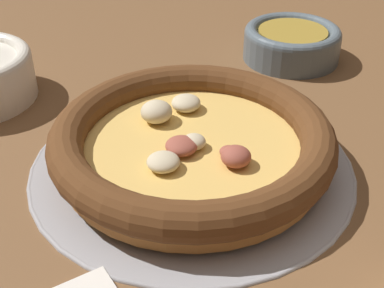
{
  "coord_description": "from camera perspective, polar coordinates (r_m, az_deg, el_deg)",
  "views": [
    {
      "loc": [
        -0.35,
        -0.22,
        0.31
      ],
      "look_at": [
        0.0,
        0.0,
        0.03
      ],
      "focal_mm": 50.0,
      "sensor_mm": 36.0,
      "label": 1
    }
  ],
  "objects": [
    {
      "name": "pizza_tray",
      "position": [
        0.52,
        0.0,
        -2.11
      ],
      "size": [
        0.31,
        0.31,
        0.01
      ],
      "color": "#9E9EA3",
      "rests_on": "ground_plane"
    },
    {
      "name": "ground_plane",
      "position": [
        0.52,
        0.0,
        -2.42
      ],
      "size": [
        3.0,
        3.0,
        0.0
      ],
      "primitive_type": "plane",
      "color": "brown"
    },
    {
      "name": "bowl_near",
      "position": [
        0.73,
        10.61,
        10.68
      ],
      "size": [
        0.13,
        0.13,
        0.04
      ],
      "color": "slate",
      "rests_on": "ground_plane"
    },
    {
      "name": "pizza",
      "position": [
        0.5,
        -0.02,
        0.21
      ],
      "size": [
        0.27,
        0.27,
        0.04
      ],
      "color": "#A86B33",
      "rests_on": "pizza_tray"
    }
  ]
}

